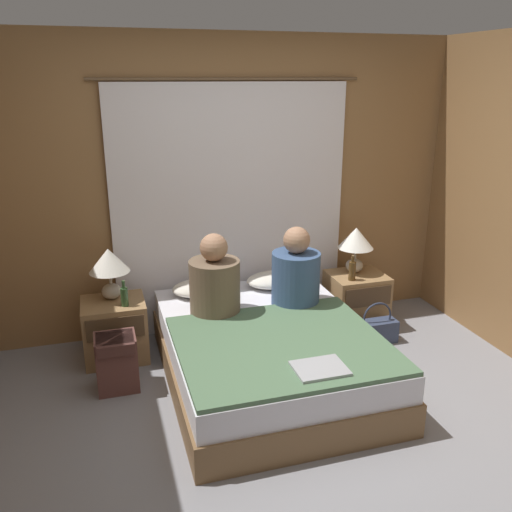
{
  "coord_description": "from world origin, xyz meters",
  "views": [
    {
      "loc": [
        -1.11,
        -2.69,
        2.16
      ],
      "look_at": [
        0.0,
        0.99,
        0.88
      ],
      "focal_mm": 38.0,
      "sensor_mm": 36.0,
      "label": 1
    }
  ],
  "objects": [
    {
      "name": "beer_bottle_on_left_stand",
      "position": [
        -0.97,
        1.26,
        0.56
      ],
      "size": [
        0.06,
        0.06,
        0.2
      ],
      "color": "#2D4C28",
      "rests_on": "nightstand_left"
    },
    {
      "name": "nightstand_right",
      "position": [
        1.06,
        1.37,
        0.24
      ],
      "size": [
        0.49,
        0.44,
        0.48
      ],
      "color": "#937047",
      "rests_on": "ground_plane"
    },
    {
      "name": "backpack_on_floor",
      "position": [
        -1.07,
        0.89,
        0.23
      ],
      "size": [
        0.29,
        0.28,
        0.41
      ],
      "color": "brown",
      "rests_on": "ground_plane"
    },
    {
      "name": "lamp_right",
      "position": [
        1.06,
        1.44,
        0.77
      ],
      "size": [
        0.31,
        0.31,
        0.41
      ],
      "color": "#B2A899",
      "rests_on": "nightstand_right"
    },
    {
      "name": "bed",
      "position": [
        0.0,
        0.7,
        0.21
      ],
      "size": [
        1.45,
        1.91,
        0.43
      ],
      "color": "brown",
      "rests_on": "ground_plane"
    },
    {
      "name": "ground_plane",
      "position": [
        0.0,
        0.0,
        0.0
      ],
      "size": [
        16.0,
        16.0,
        0.0
      ],
      "primitive_type": "plane",
      "color": "gray"
    },
    {
      "name": "curtain_panel",
      "position": [
        0.0,
        1.71,
        1.07
      ],
      "size": [
        2.23,
        0.02,
        2.15
      ],
      "color": "white",
      "rests_on": "ground_plane"
    },
    {
      "name": "pillow_right",
      "position": [
        0.32,
        1.44,
        0.49
      ],
      "size": [
        0.52,
        0.35,
        0.12
      ],
      "color": "silver",
      "rests_on": "bed"
    },
    {
      "name": "nightstand_left",
      "position": [
        -1.06,
        1.37,
        0.24
      ],
      "size": [
        0.49,
        0.44,
        0.48
      ],
      "color": "#937047",
      "rests_on": "ground_plane"
    },
    {
      "name": "wall_back",
      "position": [
        0.0,
        1.77,
        1.25
      ],
      "size": [
        4.09,
        0.06,
        2.5
      ],
      "color": "olive",
      "rests_on": "ground_plane"
    },
    {
      "name": "person_right_in_bed",
      "position": [
        0.34,
        1.04,
        0.68
      ],
      "size": [
        0.38,
        0.38,
        0.63
      ],
      "color": "#38517A",
      "rests_on": "bed"
    },
    {
      "name": "laptop_on_bed",
      "position": [
        0.1,
        -0.02,
        0.47
      ],
      "size": [
        0.32,
        0.25,
        0.02
      ],
      "color": "#9EA0A5",
      "rests_on": "blanket_on_bed"
    },
    {
      "name": "blanket_on_bed",
      "position": [
        0.0,
        0.39,
        0.44
      ],
      "size": [
        1.39,
        1.23,
        0.03
      ],
      "color": "#4C6B4C",
      "rests_on": "bed"
    },
    {
      "name": "person_left_in_bed",
      "position": [
        -0.31,
        1.04,
        0.68
      ],
      "size": [
        0.38,
        0.38,
        0.63
      ],
      "color": "brown",
      "rests_on": "bed"
    },
    {
      "name": "beer_bottle_on_right_stand",
      "position": [
        0.95,
        1.26,
        0.57
      ],
      "size": [
        0.06,
        0.06,
        0.22
      ],
      "color": "#513819",
      "rests_on": "nightstand_right"
    },
    {
      "name": "lamp_left",
      "position": [
        -1.06,
        1.44,
        0.77
      ],
      "size": [
        0.31,
        0.31,
        0.41
      ],
      "color": "#B2A899",
      "rests_on": "nightstand_left"
    },
    {
      "name": "handbag_on_floor",
      "position": [
        1.07,
        1.0,
        0.11
      ],
      "size": [
        0.35,
        0.15,
        0.36
      ],
      "color": "#333D56",
      "rests_on": "ground_plane"
    },
    {
      "name": "pillow_left",
      "position": [
        -0.32,
        1.44,
        0.49
      ],
      "size": [
        0.52,
        0.35,
        0.12
      ],
      "color": "silver",
      "rests_on": "bed"
    }
  ]
}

